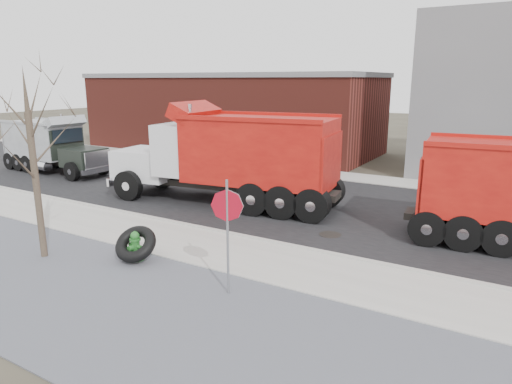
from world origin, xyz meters
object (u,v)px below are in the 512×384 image
Objects in this scene: dump_truck_red_b at (230,154)px; dump_truck_grey at (51,144)px; fire_hydrant at (135,247)px; truck_tire at (136,244)px; stop_sign at (227,218)px.

dump_truck_grey is at bearing -10.07° from dump_truck_red_b.
truck_tire reaches higher than fire_hydrant.
dump_truck_red_b reaches higher than fire_hydrant.
stop_sign is at bearing 115.96° from dump_truck_red_b.
stop_sign is 17.63m from dump_truck_grey.
dump_truck_red_b is 1.43× the size of dump_truck_grey.
truck_tire is 0.14× the size of dump_truck_red_b.
stop_sign is at bearing -21.42° from dump_truck_grey.
dump_truck_grey reaches higher than truck_tire.
stop_sign is 0.28× the size of dump_truck_red_b.
truck_tire is 6.54m from dump_truck_red_b.
dump_truck_grey reaches higher than fire_hydrant.
dump_truck_grey is (-12.86, 6.80, 1.03)m from truck_tire.
fire_hydrant is at bearing 92.18° from dump_truck_red_b.
dump_truck_grey is (-16.11, 7.15, -0.31)m from stop_sign.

